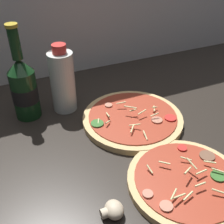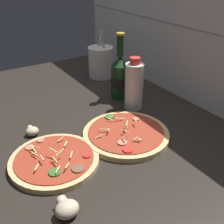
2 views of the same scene
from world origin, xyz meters
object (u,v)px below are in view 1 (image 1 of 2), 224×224
pizza_near (186,181)px  oil_bottle (63,81)px  pizza_far (133,119)px  beer_bottle (24,87)px  mushroom_right (113,210)px

pizza_near → oil_bottle: size_ratio=1.26×
pizza_near → pizza_far: size_ratio=0.91×
oil_bottle → pizza_near: bearing=-68.2°
pizza_far → beer_bottle: bearing=150.2°
pizza_far → oil_bottle: bearing=137.2°
mushroom_right → oil_bottle: bearing=87.3°
oil_bottle → mushroom_right: size_ratio=4.43×
beer_bottle → oil_bottle: size_ratio=1.33×
beer_bottle → pizza_near: bearing=-56.5°
pizza_near → beer_bottle: (-25.27, 38.18, 7.99)cm
pizza_far → mushroom_right: bearing=-124.1°
pizza_near → oil_bottle: (-14.98, 37.48, 7.96)cm
pizza_near → mushroom_right: (-16.79, -0.65, 0.53)cm
pizza_far → beer_bottle: size_ratio=1.05×
beer_bottle → mushroom_right: size_ratio=5.87×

